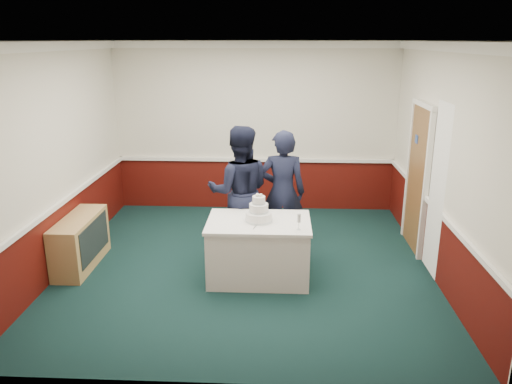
{
  "coord_description": "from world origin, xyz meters",
  "views": [
    {
      "loc": [
        0.44,
        -6.33,
        3.01
      ],
      "look_at": [
        0.14,
        -0.1,
        1.1
      ],
      "focal_mm": 35.0,
      "sensor_mm": 36.0,
      "label": 1
    }
  ],
  "objects_px": {
    "cake_table": "(259,249)",
    "cake_knife": "(256,226)",
    "wedding_cake": "(259,213)",
    "person_woman": "(282,192)",
    "sideboard": "(80,242)",
    "person_man": "(240,191)",
    "champagne_flute": "(299,219)"
  },
  "relations": [
    {
      "from": "cake_table",
      "to": "cake_knife",
      "type": "relative_size",
      "value": 6.0
    },
    {
      "from": "wedding_cake",
      "to": "cake_knife",
      "type": "relative_size",
      "value": 1.65
    },
    {
      "from": "wedding_cake",
      "to": "person_woman",
      "type": "height_order",
      "value": "person_woman"
    },
    {
      "from": "sideboard",
      "to": "wedding_cake",
      "type": "distance_m",
      "value": 2.54
    },
    {
      "from": "sideboard",
      "to": "person_woman",
      "type": "bearing_deg",
      "value": 12.96
    },
    {
      "from": "person_woman",
      "to": "wedding_cake",
      "type": "bearing_deg",
      "value": 71.36
    },
    {
      "from": "cake_knife",
      "to": "person_man",
      "type": "relative_size",
      "value": 0.12
    },
    {
      "from": "sideboard",
      "to": "person_woman",
      "type": "relative_size",
      "value": 0.66
    },
    {
      "from": "sideboard",
      "to": "cake_knife",
      "type": "distance_m",
      "value": 2.51
    },
    {
      "from": "cake_knife",
      "to": "person_woman",
      "type": "height_order",
      "value": "person_woman"
    },
    {
      "from": "wedding_cake",
      "to": "cake_knife",
      "type": "bearing_deg",
      "value": -98.53
    },
    {
      "from": "cake_knife",
      "to": "champagne_flute",
      "type": "xyz_separation_m",
      "value": [
        0.53,
        -0.08,
        0.14
      ]
    },
    {
      "from": "wedding_cake",
      "to": "champagne_flute",
      "type": "height_order",
      "value": "wedding_cake"
    },
    {
      "from": "cake_knife",
      "to": "champagne_flute",
      "type": "distance_m",
      "value": 0.55
    },
    {
      "from": "person_man",
      "to": "wedding_cake",
      "type": "bearing_deg",
      "value": 106.89
    },
    {
      "from": "champagne_flute",
      "to": "sideboard",
      "type": "bearing_deg",
      "value": 170.07
    },
    {
      "from": "sideboard",
      "to": "person_man",
      "type": "distance_m",
      "value": 2.3
    },
    {
      "from": "cake_table",
      "to": "sideboard",
      "type": "bearing_deg",
      "value": 174.47
    },
    {
      "from": "sideboard",
      "to": "cake_knife",
      "type": "relative_size",
      "value": 5.45
    },
    {
      "from": "wedding_cake",
      "to": "person_woman",
      "type": "bearing_deg",
      "value": 70.93
    },
    {
      "from": "sideboard",
      "to": "champagne_flute",
      "type": "bearing_deg",
      "value": -9.93
    },
    {
      "from": "sideboard",
      "to": "champagne_flute",
      "type": "distance_m",
      "value": 3.06
    },
    {
      "from": "wedding_cake",
      "to": "cake_knife",
      "type": "xyz_separation_m",
      "value": [
        -0.03,
        -0.2,
        -0.11
      ]
    },
    {
      "from": "sideboard",
      "to": "wedding_cake",
      "type": "bearing_deg",
      "value": -5.53
    },
    {
      "from": "wedding_cake",
      "to": "person_man",
      "type": "relative_size",
      "value": 0.19
    },
    {
      "from": "person_woman",
      "to": "sideboard",
      "type": "bearing_deg",
      "value": 13.38
    },
    {
      "from": "wedding_cake",
      "to": "sideboard",
      "type": "bearing_deg",
      "value": 174.47
    },
    {
      "from": "person_woman",
      "to": "champagne_flute",
      "type": "bearing_deg",
      "value": 100.13
    },
    {
      "from": "sideboard",
      "to": "person_man",
      "type": "relative_size",
      "value": 0.64
    },
    {
      "from": "cake_knife",
      "to": "person_man",
      "type": "xyz_separation_m",
      "value": [
        -0.28,
        0.98,
        0.15
      ]
    },
    {
      "from": "cake_table",
      "to": "wedding_cake",
      "type": "bearing_deg",
      "value": 90.0
    },
    {
      "from": "wedding_cake",
      "to": "cake_knife",
      "type": "distance_m",
      "value": 0.23
    }
  ]
}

